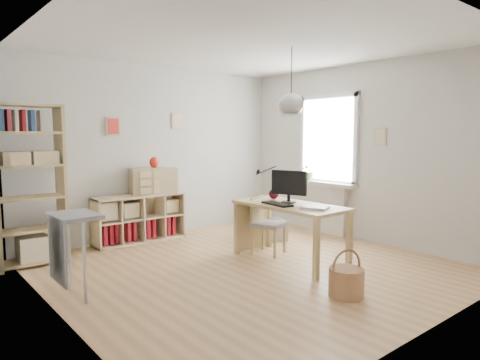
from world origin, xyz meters
TOP-DOWN VIEW (x-y plane):
  - ground at (0.00, 0.00)m, footprint 4.50×4.50m
  - room_shell at (0.55, -0.15)m, footprint 4.50×4.50m
  - window_unit at (2.23, 0.60)m, footprint 0.07×1.16m
  - radiator at (2.19, 0.60)m, footprint 0.10×0.80m
  - windowsill at (2.14, 0.60)m, footprint 0.22×1.20m
  - desk at (0.55, -0.15)m, footprint 0.70×1.50m
  - cube_shelf at (-0.47, 2.08)m, footprint 1.40×0.38m
  - tall_bookshelf at (-2.04, 1.80)m, footprint 0.80×0.38m
  - side_table at (-2.04, 0.35)m, footprint 0.40×0.55m
  - chair at (0.58, 0.33)m, footprint 0.50×0.50m
  - wicker_basket at (0.12, -1.35)m, footprint 0.35×0.35m
  - storage_chest at (1.10, 0.93)m, footprint 0.77×0.82m
  - monitor at (0.61, -0.07)m, footprint 0.20×0.47m
  - keyboard at (0.38, -0.10)m, footprint 0.23×0.48m
  - task_lamp at (0.62, 0.39)m, footprint 0.39×0.14m
  - yarn_ball at (0.70, 0.30)m, footprint 0.13×0.13m
  - paper_tray at (0.51, -0.60)m, footprint 0.35×0.38m
  - drawer_chest at (-0.20, 2.04)m, footprint 0.75×0.47m
  - red_vase at (-0.19, 2.04)m, footprint 0.14×0.14m
  - potted_plant at (2.12, 0.92)m, footprint 0.36×0.34m

SIDE VIEW (x-z plane):
  - ground at x=0.00m, z-range 0.00..0.00m
  - wicker_basket at x=0.12m, z-range -0.09..0.40m
  - storage_chest at x=1.10m, z-range -0.11..0.52m
  - cube_shelf at x=-0.47m, z-range -0.06..0.66m
  - radiator at x=2.19m, z-range 0.00..0.80m
  - chair at x=0.58m, z-range 0.05..0.84m
  - desk at x=0.55m, z-range 0.28..1.03m
  - side_table at x=-2.04m, z-range 0.24..1.09m
  - keyboard at x=0.38m, z-range 0.75..0.77m
  - paper_tray at x=0.51m, z-range 0.75..0.78m
  - yarn_ball at x=0.70m, z-range 0.75..0.88m
  - windowsill at x=2.14m, z-range 0.80..0.86m
  - drawer_chest at x=-0.20m, z-range 0.72..1.12m
  - monitor at x=0.61m, z-range 0.78..1.19m
  - potted_plant at x=2.12m, z-range 0.86..1.18m
  - task_lamp at x=0.62m, z-range 0.82..1.24m
  - tall_bookshelf at x=-2.04m, z-range 0.09..2.09m
  - red_vase at x=-0.19m, z-range 1.12..1.29m
  - window_unit at x=2.23m, z-range 0.82..2.28m
  - room_shell at x=0.55m, z-range -0.25..4.25m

